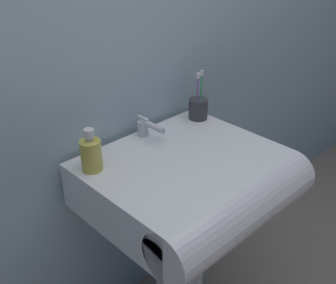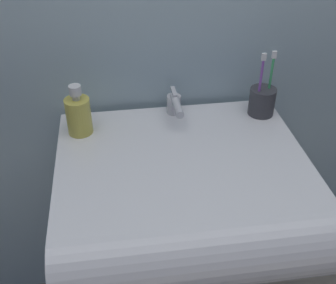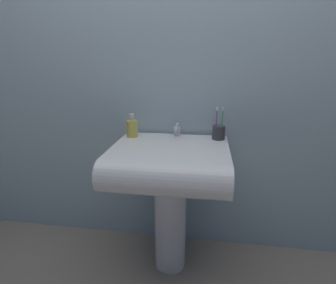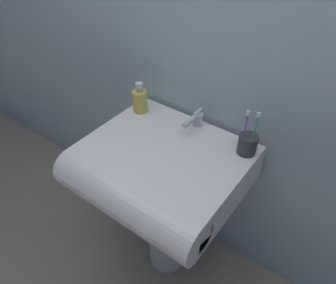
{
  "view_description": "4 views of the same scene",
  "coord_description": "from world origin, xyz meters",
  "views": [
    {
      "loc": [
        -0.87,
        -0.84,
        1.51
      ],
      "look_at": [
        -0.04,
        0.03,
        0.85
      ],
      "focal_mm": 45.0,
      "sensor_mm": 36.0,
      "label": 1
    },
    {
      "loc": [
        -0.16,
        -0.84,
        1.44
      ],
      "look_at": [
        -0.04,
        -0.01,
        0.84
      ],
      "focal_mm": 45.0,
      "sensor_mm": 36.0,
      "label": 2
    },
    {
      "loc": [
        0.19,
        -1.35,
        1.24
      ],
      "look_at": [
        -0.01,
        -0.0,
        0.81
      ],
      "focal_mm": 28.0,
      "sensor_mm": 36.0,
      "label": 3
    },
    {
      "loc": [
        0.59,
        -0.79,
        1.64
      ],
      "look_at": [
        0.0,
        0.01,
        0.82
      ],
      "focal_mm": 35.0,
      "sensor_mm": 36.0,
      "label": 4
    }
  ],
  "objects": [
    {
      "name": "wall_back",
      "position": [
        0.0,
        0.29,
        1.2
      ],
      "size": [
        5.0,
        0.05,
        2.4
      ],
      "primitive_type": "cube",
      "color": "#9EB7C1",
      "rests_on": "ground"
    },
    {
      "name": "toothbrush_cup",
      "position": [
        0.26,
        0.17,
        0.84
      ],
      "size": [
        0.08,
        0.08,
        0.19
      ],
      "color": "#38383D",
      "rests_on": "sink_basin"
    },
    {
      "name": "sink_basin",
      "position": [
        0.0,
        -0.06,
        0.71
      ],
      "size": [
        0.64,
        0.57,
        0.17
      ],
      "color": "white",
      "rests_on": "sink_pedestal"
    },
    {
      "name": "soap_bottle",
      "position": [
        -0.26,
        0.14,
        0.85
      ],
      "size": [
        0.07,
        0.07,
        0.14
      ],
      "color": "gold",
      "rests_on": "sink_basin"
    },
    {
      "name": "ground_plane",
      "position": [
        0.0,
        0.0,
        0.0
      ],
      "size": [
        6.0,
        6.0,
        0.0
      ],
      "primitive_type": "plane",
      "color": "gray",
      "rests_on": "ground"
    },
    {
      "name": "faucet",
      "position": [
        0.01,
        0.19,
        0.83
      ],
      "size": [
        0.04,
        0.14,
        0.07
      ],
      "color": "silver",
      "rests_on": "sink_basin"
    },
    {
      "name": "sink_pedestal",
      "position": [
        0.0,
        0.0,
        0.31
      ],
      "size": [
        0.19,
        0.19,
        0.63
      ],
      "primitive_type": "cylinder",
      "color": "white",
      "rests_on": "ground"
    }
  ]
}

